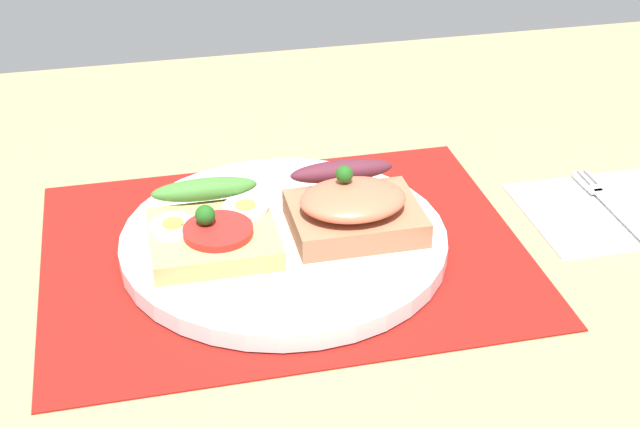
# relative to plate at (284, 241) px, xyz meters

# --- Properties ---
(ground_plane) EXTENTS (1.20, 0.90, 0.03)m
(ground_plane) POSITION_rel_plate_xyz_m (0.00, 0.00, -0.03)
(ground_plane) COLOR tan
(placemat) EXTENTS (0.39, 0.30, 0.00)m
(placemat) POSITION_rel_plate_xyz_m (0.00, 0.00, -0.01)
(placemat) COLOR maroon
(placemat) RESTS_ON ground_plane
(plate) EXTENTS (0.26, 0.26, 0.02)m
(plate) POSITION_rel_plate_xyz_m (0.00, 0.00, 0.00)
(plate) COLOR white
(plate) RESTS_ON placemat
(sandwich_egg_tomato) EXTENTS (0.10, 0.11, 0.04)m
(sandwich_egg_tomato) POSITION_rel_plate_xyz_m (-0.06, 0.00, 0.02)
(sandwich_egg_tomato) COLOR tan
(sandwich_egg_tomato) RESTS_ON plate
(sandwich_salmon) EXTENTS (0.10, 0.10, 0.06)m
(sandwich_salmon) POSITION_rel_plate_xyz_m (0.06, -0.00, 0.03)
(sandwich_salmon) COLOR #9F6748
(sandwich_salmon) RESTS_ON plate
(napkin) EXTENTS (0.14, 0.12, 0.01)m
(napkin) POSITION_rel_plate_xyz_m (0.29, -0.00, -0.01)
(napkin) COLOR white
(napkin) RESTS_ON ground_plane
(fork) EXTENTS (0.02, 0.13, 0.00)m
(fork) POSITION_rel_plate_xyz_m (0.29, 0.00, -0.00)
(fork) COLOR #B7B7BC
(fork) RESTS_ON napkin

